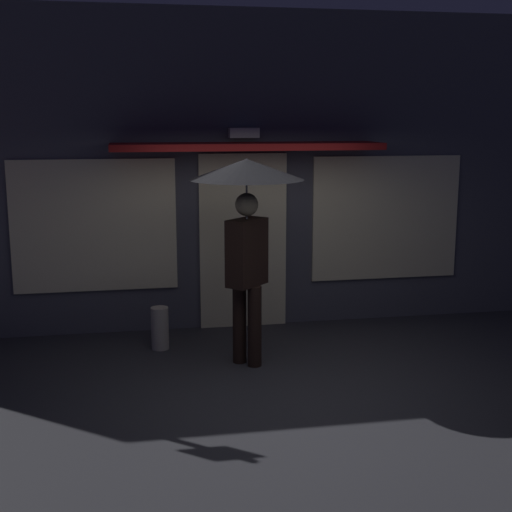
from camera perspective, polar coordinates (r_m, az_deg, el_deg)
ground_plane at (r=7.09m, az=1.96°, el=-10.69°), size 18.00×18.00×0.00m
building_facade at (r=8.90m, az=-1.24°, el=6.75°), size 10.56×1.00×3.92m
person_with_umbrella at (r=7.34m, az=-0.76°, el=4.55°), size 1.20×1.20×2.22m
sidewalk_bollard at (r=8.23m, az=-7.79°, el=-5.81°), size 0.20×0.20×0.49m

